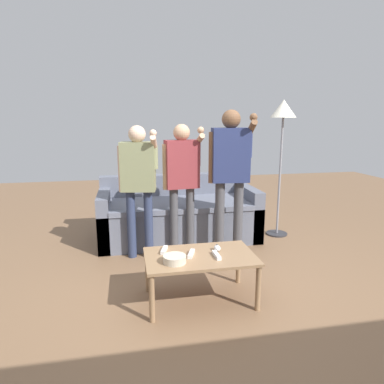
{
  "coord_description": "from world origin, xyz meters",
  "views": [
    {
      "loc": [
        -0.66,
        -2.85,
        1.54
      ],
      "look_at": [
        -0.05,
        0.27,
        0.85
      ],
      "focal_mm": 31.57,
      "sensor_mm": 36.0,
      "label": 1
    }
  ],
  "objects": [
    {
      "name": "snack_bowl",
      "position": [
        -0.32,
        -0.35,
        0.44
      ],
      "size": [
        0.19,
        0.19,
        0.06
      ],
      "primitive_type": "cylinder",
      "color": "beige",
      "rests_on": "coffee_table"
    },
    {
      "name": "couch",
      "position": [
        -0.02,
        1.38,
        0.3
      ],
      "size": [
        2.01,
        0.94,
        0.79
      ],
      "color": "slate",
      "rests_on": "ground"
    },
    {
      "name": "game_remote_wand_spare",
      "position": [
        -0.37,
        -0.11,
        0.43
      ],
      "size": [
        0.08,
        0.16,
        0.03
      ],
      "color": "white",
      "rests_on": "coffee_table"
    },
    {
      "name": "player_left",
      "position": [
        -0.54,
        0.8,
        0.93
      ],
      "size": [
        0.43,
        0.35,
        1.47
      ],
      "color": "#2D3856",
      "rests_on": "ground"
    },
    {
      "name": "game_remote_wand_near",
      "position": [
        0.04,
        -0.31,
        0.43
      ],
      "size": [
        0.04,
        0.16,
        0.03
      ],
      "color": "white",
      "rests_on": "coffee_table"
    },
    {
      "name": "game_remote_wand_far",
      "position": [
        -0.16,
        -0.24,
        0.43
      ],
      "size": [
        0.09,
        0.16,
        0.03
      ],
      "color": "white",
      "rests_on": "coffee_table"
    },
    {
      "name": "game_remote_nunchuk",
      "position": [
        0.08,
        -0.18,
        0.44
      ],
      "size": [
        0.06,
        0.09,
        0.05
      ],
      "color": "white",
      "rests_on": "coffee_table"
    },
    {
      "name": "floor_lamp",
      "position": [
        1.31,
        1.22,
        1.53
      ],
      "size": [
        0.33,
        0.33,
        1.77
      ],
      "color": "#2D2D33",
      "rests_on": "ground"
    },
    {
      "name": "coffee_table",
      "position": [
        -0.08,
        -0.25,
        0.36
      ],
      "size": [
        0.93,
        0.55,
        0.41
      ],
      "color": "#997551",
      "rests_on": "ground"
    },
    {
      "name": "ground_plane",
      "position": [
        0.0,
        0.0,
        0.0
      ],
      "size": [
        12.0,
        12.0,
        0.0
      ],
      "primitive_type": "plane",
      "color": "brown"
    },
    {
      "name": "player_center",
      "position": [
        -0.05,
        0.85,
        0.93
      ],
      "size": [
        0.45,
        0.28,
        1.48
      ],
      "color": "#47474C",
      "rests_on": "ground"
    },
    {
      "name": "player_right",
      "position": [
        0.46,
        0.7,
        1.03
      ],
      "size": [
        0.48,
        0.36,
        1.64
      ],
      "color": "#47474C",
      "rests_on": "ground"
    }
  ]
}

